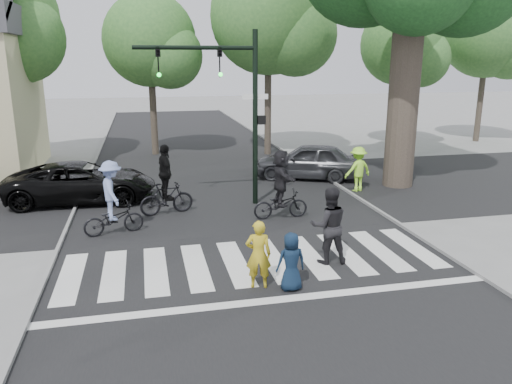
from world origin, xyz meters
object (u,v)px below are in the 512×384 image
car_suv (81,182)px  car_grey (308,161)px  traffic_signal (231,94)px  pedestrian_woman (258,254)px  cyclist_right (281,188)px  pedestrian_child (291,262)px  cyclist_left (112,203)px  cyclist_mid (166,186)px  pedestrian_adult (329,225)px

car_suv → car_grey: (9.19, 1.67, 0.05)m
traffic_signal → pedestrian_woman: (-0.59, -6.68, -3.10)m
cyclist_right → pedestrian_child: bearing=-103.0°
cyclist_left → car_suv: (-1.29, 3.89, -0.23)m
cyclist_mid → cyclist_right: (3.59, -1.28, 0.04)m
traffic_signal → car_suv: 6.34m
cyclist_mid → cyclist_right: cyclist_mid is taller
pedestrian_woman → cyclist_left: 5.57m
cyclist_right → cyclist_left: bearing=-175.9°
traffic_signal → car_grey: traffic_signal is taller
car_suv → car_grey: car_grey is taller
pedestrian_adult → cyclist_right: cyclist_right is taller
cyclist_right → car_suv: cyclist_right is taller
car_grey → pedestrian_child: bearing=3.1°
pedestrian_child → cyclist_left: (-4.05, 4.72, 0.29)m
traffic_signal → car_grey: (3.95, 3.32, -3.13)m
cyclist_left → pedestrian_adult: bearing=-32.2°
pedestrian_child → car_suv: bearing=-60.6°
pedestrian_child → cyclist_right: bearing=-105.4°
cyclist_left → car_suv: 4.10m
traffic_signal → cyclist_right: traffic_signal is taller
pedestrian_adult → car_grey: (2.48, 8.97, -0.22)m
car_suv → pedestrian_adult: bearing=-135.6°
cyclist_mid → pedestrian_child: bearing=-69.3°
cyclist_mid → traffic_signal: bearing=14.3°
pedestrian_child → pedestrian_adult: 1.93m
pedestrian_adult → traffic_signal: bearing=-69.4°
pedestrian_adult → cyclist_left: 6.41m
pedestrian_child → cyclist_right: cyclist_right is taller
traffic_signal → cyclist_mid: 3.79m
pedestrian_child → cyclist_left: 6.23m
car_suv → car_grey: bearing=-77.9°
pedestrian_child → car_grey: size_ratio=0.30×
pedestrian_child → car_grey: (3.86, 10.29, 0.10)m
car_grey → cyclist_right: bearing=-3.6°
traffic_signal → car_suv: traffic_signal is taller
pedestrian_woman → cyclist_right: cyclist_right is taller
car_grey → car_suv: bearing=-56.0°
pedestrian_child → cyclist_left: cyclist_left is taller
pedestrian_woman → pedestrian_child: bearing=168.2°
cyclist_left → car_grey: size_ratio=0.49×
pedestrian_child → cyclist_mid: bearing=-71.6°
cyclist_left → car_suv: size_ratio=0.42×
cyclist_left → cyclist_right: bearing=4.1°
pedestrian_woman → car_suv: pedestrian_woman is taller
pedestrian_woman → pedestrian_adult: size_ratio=0.81×
cyclist_left → car_suv: bearing=108.3°
cyclist_right → car_grey: size_ratio=0.50×
pedestrian_adult → car_grey: pedestrian_adult is taller
pedestrian_child → pedestrian_woman: bearing=-25.6°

